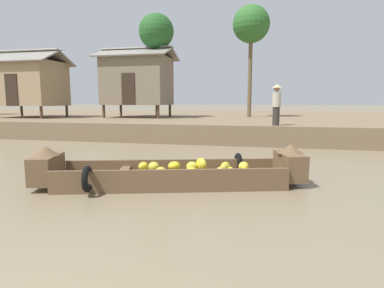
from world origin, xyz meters
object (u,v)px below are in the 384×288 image
at_px(stilt_house_mid_left, 137,80).
at_px(palm_tree_far, 156,33).
at_px(vendor_person, 276,103).
at_px(banana_boat, 173,173).
at_px(stilt_house_left, 29,83).
at_px(palm_tree_mid, 251,25).

distance_m(stilt_house_mid_left, palm_tree_far, 2.98).
relative_size(stilt_house_mid_left, vendor_person, 2.70).
relative_size(banana_boat, stilt_house_mid_left, 1.29).
height_order(stilt_house_left, stilt_house_mid_left, stilt_house_mid_left).
distance_m(banana_boat, vendor_person, 7.47).
relative_size(banana_boat, palm_tree_mid, 0.87).
height_order(banana_boat, stilt_house_mid_left, stilt_house_mid_left).
xyz_separation_m(palm_tree_mid, vendor_person, (1.43, -6.81, -4.58)).
height_order(stilt_house_left, palm_tree_mid, palm_tree_mid).
bearing_deg(stilt_house_left, palm_tree_far, 11.77).
height_order(stilt_house_mid_left, palm_tree_mid, palm_tree_mid).
height_order(stilt_house_left, vendor_person, stilt_house_left).
xyz_separation_m(banana_boat, palm_tree_far, (-4.50, 12.01, 5.53)).
bearing_deg(vendor_person, palm_tree_far, 143.43).
xyz_separation_m(banana_boat, stilt_house_mid_left, (-5.73, 11.95, 2.82)).
xyz_separation_m(palm_tree_mid, palm_tree_far, (-5.41, -1.74, -0.53)).
height_order(banana_boat, stilt_house_left, stilt_house_left).
xyz_separation_m(banana_boat, vendor_person, (2.34, 6.93, 1.49)).
xyz_separation_m(stilt_house_left, stilt_house_mid_left, (6.40, 1.53, 0.17)).
bearing_deg(palm_tree_mid, stilt_house_left, -165.67).
distance_m(palm_tree_mid, vendor_person, 8.33).
distance_m(stilt_house_mid_left, palm_tree_mid, 7.61).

